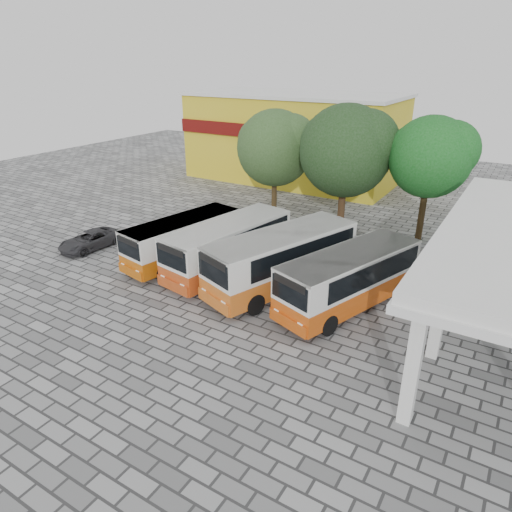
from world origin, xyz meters
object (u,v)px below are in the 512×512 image
Objects in this scene: parked_car at (90,240)px; bus_centre_right at (282,257)px; bus_far_left at (183,238)px; bus_far_right at (350,276)px; bus_centre_left at (228,244)px.

bus_centre_right is at bearing 10.91° from parked_car.
bus_far_right reaches higher than bus_far_left.
bus_centre_right is (6.70, -0.02, 0.25)m from bus_far_left.
bus_centre_right is 3.74m from bus_far_right.
bus_far_left is at bearing -161.33° from bus_far_right.
bus_centre_left is 2.07× the size of parked_car.
bus_centre_left is at bearing 14.77° from parked_car.
bus_far_right is at bearing 10.20° from bus_far_left.
bus_centre_right is at bearing 5.31° from bus_centre_left.
parked_car is (-9.67, -1.78, -1.14)m from bus_centre_left.
bus_centre_left is at bearing -164.97° from bus_centre_right.
bus_centre_right reaches higher than parked_car.
bus_centre_right is 1.08× the size of bus_far_right.
bus_far_right is 2.09× the size of parked_car.
bus_far_left is 0.91× the size of bus_centre_left.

